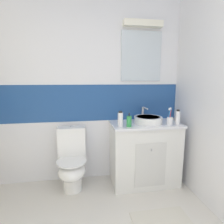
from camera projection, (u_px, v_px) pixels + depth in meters
wall_back_tiled at (87, 91)px, 2.46m from camera, size 3.20×0.20×2.50m
vanity_cabinet at (144, 153)px, 2.44m from camera, size 0.91×0.52×0.85m
sink_basin at (148, 119)px, 2.36m from camera, size 0.37×0.41×0.19m
toilet at (72, 161)px, 2.30m from camera, size 0.37×0.50×0.82m
toothbrush_cup at (170, 120)px, 2.26m from camera, size 0.07×0.07×0.22m
soap_dispenser at (129, 121)px, 2.16m from camera, size 0.06×0.06×0.17m
mouthwash_bottle at (120, 119)px, 2.15m from camera, size 0.06×0.06×0.19m
shampoo_bottle_tall at (178, 118)px, 2.25m from camera, size 0.05×0.05×0.20m
bath_mat at (163, 223)px, 1.78m from camera, size 0.59×0.38×0.01m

